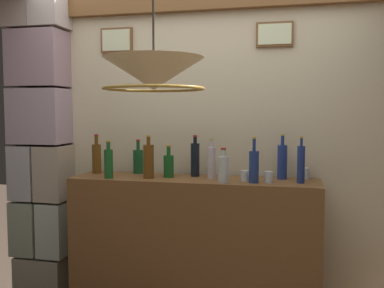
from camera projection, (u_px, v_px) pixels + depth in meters
The scene contains 18 objects.
panelled_rear_partition at pixel (201, 134), 3.27m from camera, with size 3.04×0.15×2.76m.
stone_pillar at pixel (42, 141), 3.42m from camera, with size 0.47×0.33×2.69m.
bar_shelf_unit at pixel (194, 257), 3.06m from camera, with size 1.76×0.41×1.14m, color brown.
liquor_bottle_port at pixel (195, 159), 3.10m from camera, with size 0.07×0.07×0.30m.
liquor_bottle_gin at pixel (223, 169), 2.83m from camera, with size 0.07×0.07×0.24m.
liquor_bottle_whiskey at pixel (301, 164), 2.81m from camera, with size 0.05×0.05×0.31m.
liquor_bottle_brandy at pixel (138, 161), 3.26m from camera, with size 0.08×0.08×0.26m.
liquor_bottle_mezcal at pixel (109, 163), 3.02m from camera, with size 0.06×0.06×0.27m.
liquor_bottle_vodka at pixel (212, 162), 2.99m from camera, with size 0.06×0.06×0.29m.
liquor_bottle_bourbon at pixel (254, 166), 2.82m from camera, with size 0.07×0.07×0.31m.
liquor_bottle_rye at pixel (282, 161), 2.98m from camera, with size 0.07×0.07×0.32m.
liquor_bottle_amaro at pixel (97, 158), 3.26m from camera, with size 0.07×0.07×0.30m.
liquor_bottle_vermouth at pixel (149, 161), 3.02m from camera, with size 0.08×0.08×0.31m.
liquor_bottle_tequila at pixel (169, 165), 3.07m from camera, with size 0.07×0.07×0.23m.
glass_tumbler_rocks at pixel (304, 173), 2.99m from camera, with size 0.07×0.07×0.08m.
glass_tumbler_highball at pixel (246, 176), 2.91m from camera, with size 0.07×0.07×0.07m.
glass_tumbler_shot at pixel (268, 177), 2.85m from camera, with size 0.06×0.06×0.07m.
pendant_lamp at pixel (154, 75), 2.20m from camera, with size 0.53×0.53×0.48m.
Camera 1 is at (0.65, -2.11, 1.62)m, focal length 39.67 mm.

